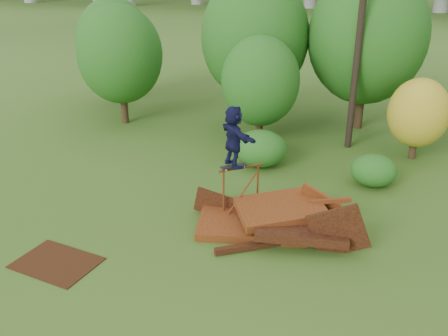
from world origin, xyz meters
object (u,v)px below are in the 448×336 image
(skater, at_px, (234,136))
(flat_plate, at_px, (57,263))
(utility_pole, at_px, (361,21))
(scrap_pile, at_px, (274,220))

(skater, height_order, flat_plate, skater)
(skater, xyz_separation_m, utility_pole, (2.79, 7.57, 2.53))
(scrap_pile, bearing_deg, flat_plate, -145.91)
(flat_plate, distance_m, utility_pole, 14.27)
(skater, distance_m, utility_pole, 8.45)
(skater, distance_m, flat_plate, 6.12)
(utility_pole, bearing_deg, scrap_pile, -99.77)
(skater, relative_size, flat_plate, 0.87)
(scrap_pile, distance_m, flat_plate, 6.29)
(scrap_pile, bearing_deg, skater, 162.83)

